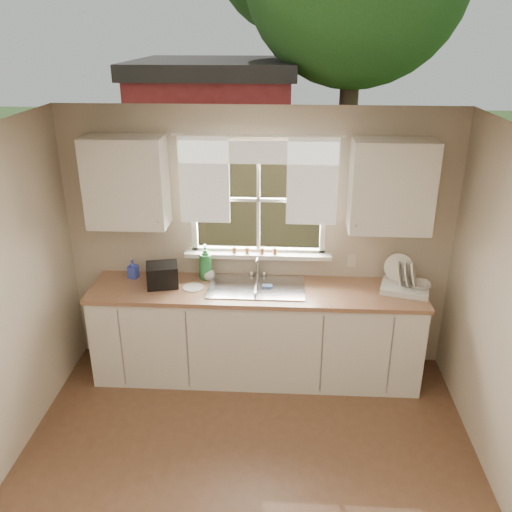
# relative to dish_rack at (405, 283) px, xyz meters

# --- Properties ---
(room_walls) EXTENTS (3.62, 4.02, 2.50)m
(room_walls) POSITION_rel_dish_rack_xyz_m (-1.34, -1.80, 0.26)
(room_walls) COLOR beige
(room_walls) RESTS_ON ground
(ceiling) EXTENTS (3.60, 4.00, 0.02)m
(ceiling) POSITION_rel_dish_rack_xyz_m (-1.34, -1.73, 1.52)
(ceiling) COLOR silver
(ceiling) RESTS_ON room_walls
(window) EXTENTS (1.38, 0.16, 1.06)m
(window) POSITION_rel_dish_rack_xyz_m (-1.34, 0.27, 0.51)
(window) COLOR white
(window) RESTS_ON room_walls
(curtains) EXTENTS (1.50, 0.03, 0.81)m
(curtains) POSITION_rel_dish_rack_xyz_m (-1.34, 0.22, 0.95)
(curtains) COLOR white
(curtains) RESTS_ON room_walls
(base_cabinets) EXTENTS (3.00, 0.62, 0.87)m
(base_cabinets) POSITION_rel_dish_rack_xyz_m (-1.34, -0.05, -0.54)
(base_cabinets) COLOR white
(base_cabinets) RESTS_ON ground
(countertop) EXTENTS (3.04, 0.65, 0.04)m
(countertop) POSITION_rel_dish_rack_xyz_m (-1.34, -0.05, -0.09)
(countertop) COLOR #A07050
(countertop) RESTS_ON base_cabinets
(upper_cabinet_left) EXTENTS (0.70, 0.33, 0.80)m
(upper_cabinet_left) POSITION_rel_dish_rack_xyz_m (-2.49, 0.09, 0.87)
(upper_cabinet_left) COLOR white
(upper_cabinet_left) RESTS_ON room_walls
(upper_cabinet_right) EXTENTS (0.70, 0.33, 0.80)m
(upper_cabinet_right) POSITION_rel_dish_rack_xyz_m (-0.19, 0.09, 0.87)
(upper_cabinet_right) COLOR white
(upper_cabinet_right) RESTS_ON room_walls
(wall_outlet) EXTENTS (0.08, 0.01, 0.12)m
(wall_outlet) POSITION_rel_dish_rack_xyz_m (-0.46, 0.25, 0.10)
(wall_outlet) COLOR beige
(wall_outlet) RESTS_ON room_walls
(sill_jars) EXTENTS (0.42, 0.04, 0.06)m
(sill_jars) POSITION_rel_dish_rack_xyz_m (-1.37, 0.21, 0.20)
(sill_jars) COLOR brown
(sill_jars) RESTS_ON window
(backyard) EXTENTS (20.00, 10.00, 6.13)m
(backyard) POSITION_rel_dish_rack_xyz_m (-0.76, 6.68, 2.48)
(backyard) COLOR #335421
(backyard) RESTS_ON ground
(sink) EXTENTS (0.88, 0.52, 0.40)m
(sink) POSITION_rel_dish_rack_xyz_m (-1.34, -0.02, -0.14)
(sink) COLOR #B7B7BC
(sink) RESTS_ON countertop
(dish_rack) EXTENTS (0.48, 0.41, 0.30)m
(dish_rack) POSITION_rel_dish_rack_xyz_m (0.00, 0.00, 0.00)
(dish_rack) COLOR white
(dish_rack) RESTS_ON countertop
(bowl) EXTENTS (0.21, 0.21, 0.05)m
(bowl) POSITION_rel_dish_rack_xyz_m (0.12, -0.05, 0.01)
(bowl) COLOR beige
(bowl) RESTS_ON dish_rack
(soap_bottle_a) EXTENTS (0.17, 0.17, 0.34)m
(soap_bottle_a) POSITION_rel_dish_rack_xyz_m (-1.82, 0.14, 0.10)
(soap_bottle_a) COLOR #2A813F
(soap_bottle_a) RESTS_ON countertop
(soap_bottle_b) EXTENTS (0.10, 0.10, 0.18)m
(soap_bottle_b) POSITION_rel_dish_rack_xyz_m (-2.51, 0.12, 0.02)
(soap_bottle_b) COLOR blue
(soap_bottle_b) RESTS_ON countertop
(soap_bottle_c) EXTENTS (0.13, 0.13, 0.15)m
(soap_bottle_c) POSITION_rel_dish_rack_xyz_m (-1.80, 0.13, 0.01)
(soap_bottle_c) COLOR beige
(soap_bottle_c) RESTS_ON countertop
(saucer) EXTENTS (0.19, 0.19, 0.01)m
(saucer) POSITION_rel_dish_rack_xyz_m (-1.91, -0.06, -0.06)
(saucer) COLOR beige
(saucer) RESTS_ON countertop
(cup) EXTENTS (0.12, 0.12, 0.09)m
(cup) POSITION_rel_dish_rack_xyz_m (-2.28, -0.08, -0.02)
(cup) COLOR white
(cup) RESTS_ON countertop
(black_appliance) EXTENTS (0.33, 0.30, 0.21)m
(black_appliance) POSITION_rel_dish_rack_xyz_m (-2.20, -0.02, 0.03)
(black_appliance) COLOR black
(black_appliance) RESTS_ON countertop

